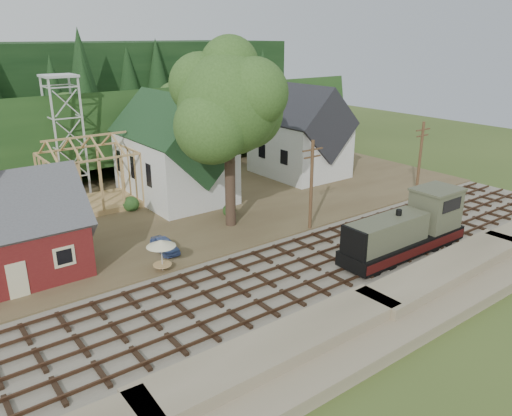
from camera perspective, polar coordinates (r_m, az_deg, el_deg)
ground at (r=35.81m, az=3.59°, el=-7.64°), size 140.00×140.00×0.00m
embankment at (r=30.75m, az=14.21°, el=-13.15°), size 64.00×5.00×1.60m
railroad_bed at (r=35.78m, az=3.59°, el=-7.53°), size 64.00×11.00×0.16m
village_flat at (r=49.68m, az=-10.02°, el=0.13°), size 64.00×26.00×0.30m
hillside at (r=71.19m, az=-19.04°, el=5.07°), size 70.00×28.96×12.74m
ridge at (r=86.24m, az=-22.53°, el=6.99°), size 80.00×20.00×12.00m
depot at (r=37.72m, az=-27.13°, el=-3.07°), size 10.80×7.41×9.00m
church at (r=50.64m, az=-9.23°, el=6.47°), size 8.40×15.17×13.00m
farmhouse at (r=59.20m, az=4.99°, el=8.18°), size 8.40×10.80×10.60m
timber_frame at (r=50.14m, az=-18.45°, el=3.33°), size 8.20×6.20×6.99m
lattice_tower at (r=54.53m, az=-21.37°, el=11.51°), size 3.20×3.20×12.12m
big_tree at (r=41.70m, az=-3.00°, el=11.02°), size 10.90×8.40×14.70m
telegraph_pole_near at (r=42.23m, az=6.34°, el=2.73°), size 2.20×0.28×8.00m
telegraph_pole_far at (r=53.37m, az=18.22°, el=5.38°), size 2.20×0.28×8.00m
locomotive at (r=39.68m, az=17.04°, el=-2.45°), size 11.63×2.91×4.66m
car_blue at (r=39.04m, az=-10.38°, el=-4.19°), size 1.37×3.26×1.10m
car_red at (r=62.82m, az=8.01°, el=5.05°), size 5.15×3.95×1.30m
patio_set at (r=35.57m, az=-10.80°, el=-4.12°), size 2.08×2.08×2.32m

